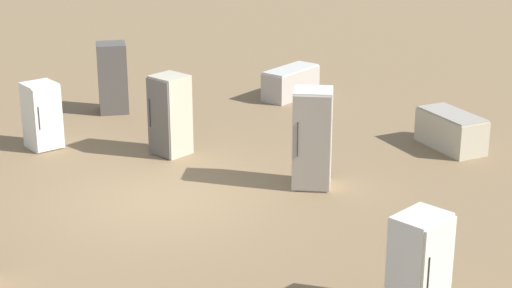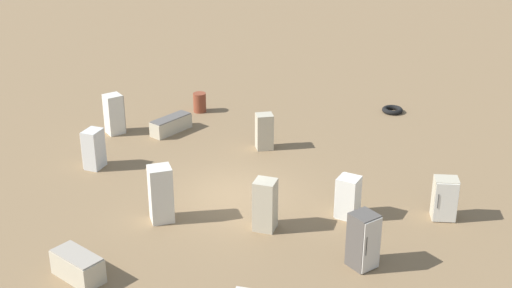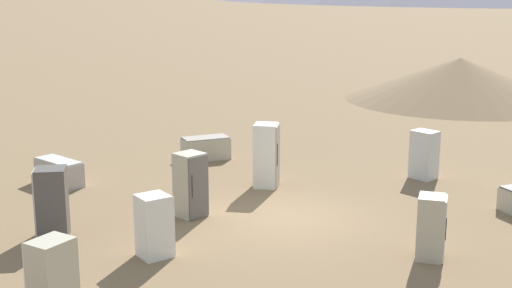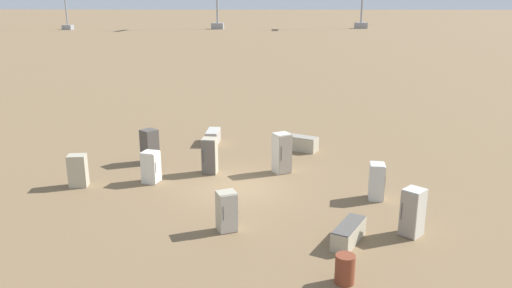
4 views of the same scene
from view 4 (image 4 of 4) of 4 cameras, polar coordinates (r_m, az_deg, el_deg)
The scene contains 14 objects.
ground_plane at distance 21.82m, azimuth -2.03°, elevation -5.08°, with size 1000.00×1000.00×0.00m, color brown.
power_pylon_2 at distance 157.37m, azimuth -20.93°, elevation 14.61°, with size 7.73×2.65×22.07m.
discarded_fridge_0 at distance 27.26m, azimuth 5.35°, elevation 0.05°, with size 1.39×1.76×0.78m.
discarded_fridge_1 at distance 18.14m, azimuth 17.46°, elevation -7.46°, with size 0.94×0.94×1.69m.
discarded_fridge_2 at distance 23.18m, azimuth -19.68°, elevation -2.88°, with size 0.76×0.84×1.43m.
discarded_fridge_3 at distance 23.55m, azimuth -5.32°, elevation -1.35°, with size 0.73×0.72×1.70m.
discarded_fridge_4 at distance 17.73m, azimuth -3.36°, elevation -7.69°, with size 0.82×0.83×1.45m.
discarded_fridge_5 at distance 21.01m, azimuth 13.62°, elevation -4.18°, with size 0.81×0.69×1.51m.
discarded_fridge_6 at distance 25.53m, azimuth -12.07°, elevation -0.26°, with size 1.00×1.00×1.71m.
discarded_fridge_7 at distance 28.64m, azimuth -4.94°, elevation 0.83°, with size 1.69×0.71×0.77m.
discarded_fridge_8 at distance 22.79m, azimuth -11.91°, elevation -2.59°, with size 0.80×0.83×1.43m.
discarded_fridge_9 at distance 17.33m, azimuth 10.55°, elevation -9.98°, with size 1.96×1.41×0.66m.
discarded_fridge_10 at distance 23.55m, azimuth 2.98°, elevation -1.03°, with size 0.97×0.97×1.91m.
rusty_barrel at distance 14.98m, azimuth 10.12°, elevation -13.89°, with size 0.58×0.58×0.88m.
Camera 4 is at (20.30, 1.61, 7.83)m, focal length 35.00 mm.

